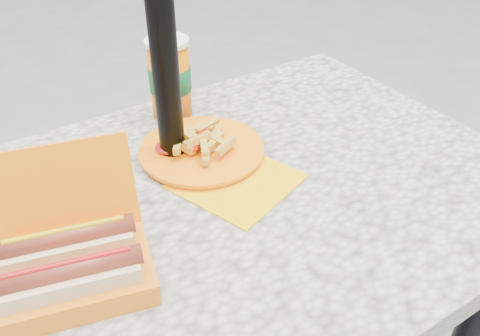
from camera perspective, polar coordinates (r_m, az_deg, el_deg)
picnic_table at (r=0.99m, az=-2.76°, el=-8.37°), size 1.20×0.80×0.75m
hotdog_box at (r=0.79m, az=-18.40°, el=-10.19°), size 0.27×0.24×0.18m
fries_plate at (r=1.02m, az=-4.16°, el=1.92°), size 0.26×0.37×0.05m
soda_cup at (r=1.15m, az=-7.87°, el=9.98°), size 0.10×0.10×0.18m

